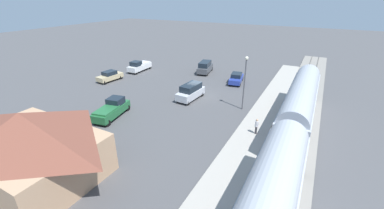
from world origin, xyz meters
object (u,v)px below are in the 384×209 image
at_px(station_building, 28,144).
at_px(sedan_tan, 110,76).
at_px(light_pole_near_platform, 245,77).
at_px(pickup_white, 139,66).
at_px(sedan_blue, 236,78).
at_px(pedestrian_on_platform, 257,125).
at_px(suv_silver, 191,91).
at_px(suv_charcoal, 205,67).
at_px(pickup_green, 112,109).

height_order(station_building, sedan_tan, station_building).
distance_m(sedan_tan, light_pole_near_platform, 24.08).
xyz_separation_m(pickup_white, sedan_blue, (-19.09, -1.98, -0.15)).
xyz_separation_m(station_building, pedestrian_on_platform, (-14.48, -14.52, -1.67)).
relative_size(suv_silver, sedan_blue, 1.06).
height_order(suv_silver, light_pole_near_platform, light_pole_near_platform).
distance_m(suv_silver, sedan_tan, 16.26).
relative_size(suv_charcoal, light_pole_near_platform, 0.74).
height_order(pickup_white, sedan_tan, pickup_white).
bearing_deg(pickup_green, pedestrian_on_platform, -167.50).
xyz_separation_m(station_building, sedan_blue, (-7.15, -30.00, -2.08)).
bearing_deg(pickup_white, suv_silver, 153.50).
relative_size(pickup_white, light_pole_near_platform, 0.78).
bearing_deg(light_pole_near_platform, suv_charcoal, -48.09).
relative_size(sedan_tan, suv_charcoal, 0.90).
relative_size(pickup_green, suv_charcoal, 1.10).
height_order(pedestrian_on_platform, pickup_green, pickup_green).
bearing_deg(pedestrian_on_platform, suv_charcoal, -51.71).
relative_size(suv_silver, light_pole_near_platform, 0.72).
xyz_separation_m(suv_silver, sedan_tan, (16.24, -0.66, -0.27)).
distance_m(sedan_blue, pickup_green, 21.29).
bearing_deg(sedan_blue, light_pole_near_platform, 112.88).
relative_size(sedan_blue, suv_charcoal, 0.92).
bearing_deg(suv_silver, light_pole_near_platform, -178.93).
xyz_separation_m(pickup_white, sedan_tan, (0.67, 7.11, -0.15)).
xyz_separation_m(sedan_tan, pickup_green, (-10.46, 10.07, 0.15)).
xyz_separation_m(pedestrian_on_platform, suv_charcoal, (14.55, -18.43, -0.13)).
xyz_separation_m(pedestrian_on_platform, pickup_white, (26.42, -13.49, -0.25)).
bearing_deg(station_building, pedestrian_on_platform, -134.91).
xyz_separation_m(sedan_tan, sedan_blue, (-19.76, -9.09, 0.00)).
distance_m(station_building, light_pole_near_platform, 23.31).
bearing_deg(light_pole_near_platform, sedan_tan, -1.24).
height_order(sedan_blue, light_pole_near_platform, light_pole_near_platform).
xyz_separation_m(pickup_white, suv_silver, (-15.57, 7.76, 0.12)).
bearing_deg(suv_silver, sedan_blue, -109.83).
relative_size(pickup_white, suv_charcoal, 1.05).
height_order(pickup_white, sedan_blue, pickup_white).
bearing_deg(sedan_tan, pickup_white, -95.35).
height_order(pickup_white, suv_charcoal, suv_charcoal).
bearing_deg(light_pole_near_platform, pickup_white, -18.23).
bearing_deg(sedan_tan, suv_charcoal, -136.12).
distance_m(station_building, pedestrian_on_platform, 20.57).
bearing_deg(suv_charcoal, pedestrian_on_platform, 128.29).
distance_m(pickup_white, suv_charcoal, 12.85).
distance_m(suv_charcoal, light_pole_near_platform, 17.20).
distance_m(station_building, suv_charcoal, 33.00).
distance_m(sedan_tan, sedan_blue, 21.75).
distance_m(pedestrian_on_platform, sedan_tan, 27.83).
height_order(suv_charcoal, light_pole_near_platform, light_pole_near_platform).
xyz_separation_m(pedestrian_on_platform, light_pole_near_platform, (3.28, -5.87, 3.16)).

